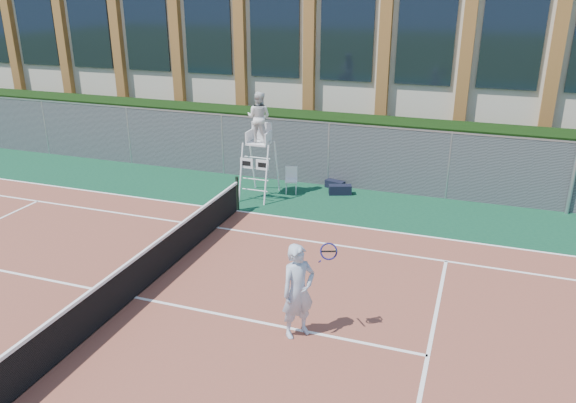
% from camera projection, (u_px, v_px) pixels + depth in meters
% --- Properties ---
extents(ground, '(120.00, 120.00, 0.00)m').
position_uv_depth(ground, '(135.00, 298.00, 12.49)').
color(ground, '#233814').
extents(apron, '(36.00, 20.00, 0.01)m').
position_uv_depth(apron, '(159.00, 278.00, 13.37)').
color(apron, '#0C3824').
rests_on(apron, ground).
extents(tennis_court, '(23.77, 10.97, 0.02)m').
position_uv_depth(tennis_court, '(135.00, 298.00, 12.48)').
color(tennis_court, brown).
rests_on(tennis_court, apron).
extents(tennis_net, '(0.10, 11.30, 1.10)m').
position_uv_depth(tennis_net, '(132.00, 277.00, 12.30)').
color(tennis_net, black).
rests_on(tennis_net, ground).
extents(fence, '(40.00, 0.06, 2.20)m').
position_uv_depth(fence, '(274.00, 150.00, 19.85)').
color(fence, '#595E60').
rests_on(fence, ground).
extents(hedge, '(40.00, 1.40, 2.20)m').
position_uv_depth(hedge, '(285.00, 142.00, 20.90)').
color(hedge, black).
rests_on(hedge, ground).
extents(building, '(45.00, 10.60, 8.22)m').
position_uv_depth(building, '(341.00, 40.00, 26.82)').
color(building, beige).
rests_on(building, ground).
extents(umpire_chair, '(0.97, 1.50, 3.49)m').
position_uv_depth(umpire_chair, '(259.00, 120.00, 17.73)').
color(umpire_chair, white).
rests_on(umpire_chair, ground).
extents(plastic_chair, '(0.51, 0.51, 0.87)m').
position_uv_depth(plastic_chair, '(291.00, 178.00, 18.79)').
color(plastic_chair, silver).
rests_on(plastic_chair, apron).
extents(sports_bag_near, '(0.81, 0.54, 0.32)m').
position_uv_depth(sports_bag_near, '(340.00, 190.00, 18.70)').
color(sports_bag_near, black).
rests_on(sports_bag_near, apron).
extents(sports_bag_far, '(0.71, 0.46, 0.26)m').
position_uv_depth(sports_bag_far, '(335.00, 184.00, 19.30)').
color(sports_bag_far, black).
rests_on(sports_bag_far, apron).
extents(tennis_player, '(1.11, 0.89, 1.94)m').
position_uv_depth(tennis_player, '(298.00, 291.00, 10.81)').
color(tennis_player, '#ADBCCF').
rests_on(tennis_player, tennis_court).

